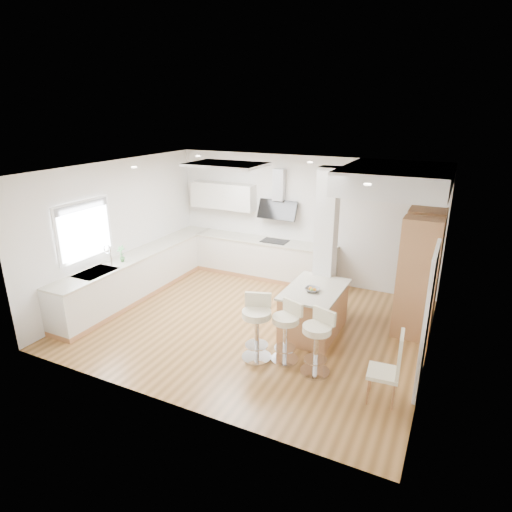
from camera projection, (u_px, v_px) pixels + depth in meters
The scene contains 18 objects.
ground at pixel (251, 323), 7.87m from camera, with size 6.00×6.00×0.00m, color #A3713C.
ceiling at pixel (251, 323), 7.87m from camera, with size 6.00×5.00×0.02m, color silver.
wall_back at pixel (301, 219), 9.54m from camera, with size 6.00×0.04×2.80m, color silver.
wall_left at pixel (119, 231), 8.65m from camera, with size 0.04×5.00×2.80m, color silver.
wall_right at pixel (436, 280), 6.18m from camera, with size 0.04×5.00×2.80m, color silver.
skylight at pixel (227, 165), 7.80m from camera, with size 4.10×2.10×0.06m.
window_left at pixel (84, 227), 7.77m from camera, with size 0.06×1.28×1.07m.
doorway_right at pixel (427, 322), 5.81m from camera, with size 0.05×1.00×2.10m.
counter_left at pixel (142, 273), 9.03m from camera, with size 0.63×4.50×1.35m.
counter_back at pixel (259, 247), 9.91m from camera, with size 3.62×0.63×2.50m.
pillar at pixel (326, 244), 7.79m from camera, with size 0.35×0.35×2.80m.
soffit at pixel (396, 179), 7.34m from camera, with size 1.78×2.20×0.40m.
oven_column at pixel (419, 271), 7.47m from camera, with size 0.63×1.21×2.10m.
peninsula at pixel (314, 310), 7.43m from camera, with size 0.93×1.39×0.90m.
bar_stool_a at pixel (257, 324), 6.60m from camera, with size 0.60×0.60×1.06m.
bar_stool_b at pixel (286, 329), 6.56m from camera, with size 0.56×0.56×0.97m.
bar_stool_c at pixel (317, 339), 6.24m from camera, with size 0.57×0.57×0.99m.
dining_chair at pixel (391, 366), 5.60m from camera, with size 0.44×0.44×1.04m.
Camera 1 is at (3.15, -6.29, 3.75)m, focal length 30.00 mm.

